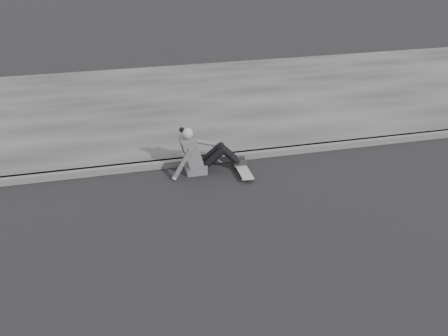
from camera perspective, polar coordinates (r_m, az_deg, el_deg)
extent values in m
plane|color=black|center=(7.51, 11.81, -7.04)|extent=(80.00, 80.00, 0.00)
cube|color=#545454|center=(9.54, 5.55, 1.81)|extent=(24.00, 0.16, 0.12)
cube|color=#3E3E3E|center=(12.20, 1.02, 7.86)|extent=(24.00, 6.00, 0.12)
cylinder|color=#A7A6A1|center=(8.62, 2.14, -1.30)|extent=(0.03, 0.05, 0.05)
cylinder|color=#A7A6A1|center=(8.66, 3.10, -1.19)|extent=(0.03, 0.05, 0.05)
cylinder|color=#A7A6A1|center=(9.06, 1.27, 0.25)|extent=(0.03, 0.05, 0.05)
cylinder|color=#A7A6A1|center=(9.10, 2.18, 0.35)|extent=(0.03, 0.05, 0.05)
cube|color=#2F2F32|center=(8.63, 2.62, -1.08)|extent=(0.16, 0.04, 0.03)
cube|color=#2F2F32|center=(9.07, 1.73, 0.46)|extent=(0.16, 0.04, 0.03)
cube|color=gray|center=(8.83, 2.17, -0.15)|extent=(0.20, 0.78, 0.02)
cube|color=#505153|center=(8.89, -3.24, 0.08)|extent=(0.36, 0.34, 0.18)
cube|color=#505153|center=(8.72, -3.75, 2.01)|extent=(0.37, 0.40, 0.57)
cube|color=#505153|center=(8.65, -4.62, 2.63)|extent=(0.14, 0.30, 0.20)
cylinder|color=gray|center=(8.61, -4.13, 3.41)|extent=(0.09, 0.09, 0.08)
sphere|color=gray|center=(8.58, -4.21, 3.95)|extent=(0.20, 0.20, 0.20)
sphere|color=black|center=(8.55, -4.85, 4.37)|extent=(0.09, 0.09, 0.09)
cylinder|color=black|center=(8.77, -1.14, 1.16)|extent=(0.43, 0.13, 0.39)
cylinder|color=black|center=(8.93, -1.39, 1.67)|extent=(0.43, 0.13, 0.39)
cylinder|color=black|center=(8.84, 0.76, 1.34)|extent=(0.35, 0.11, 0.36)
cylinder|color=black|center=(8.99, 0.47, 1.84)|extent=(0.35, 0.11, 0.36)
sphere|color=black|center=(8.75, -0.10, 2.07)|extent=(0.13, 0.13, 0.13)
sphere|color=black|center=(8.90, -0.37, 2.56)|extent=(0.13, 0.13, 0.13)
cube|color=black|center=(8.95, 1.90, 0.56)|extent=(0.24, 0.08, 0.07)
cube|color=black|center=(9.10, 1.60, 1.07)|extent=(0.24, 0.08, 0.07)
cylinder|color=#505153|center=(8.57, -4.79, 0.43)|extent=(0.38, 0.08, 0.58)
sphere|color=gray|center=(8.66, -5.69, -1.17)|extent=(0.08, 0.08, 0.08)
cylinder|color=#505153|center=(8.88, -2.42, 2.95)|extent=(0.48, 0.08, 0.21)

